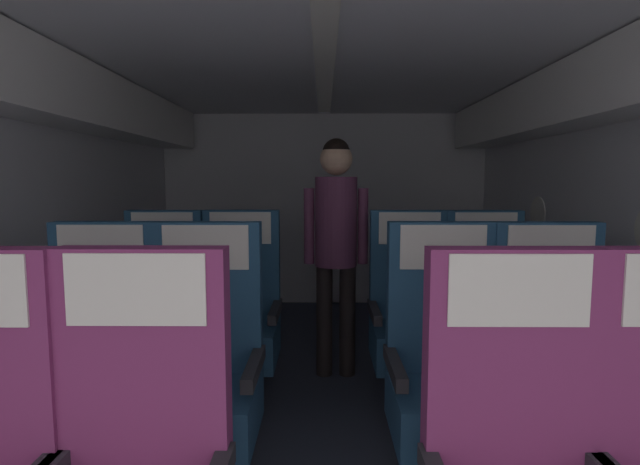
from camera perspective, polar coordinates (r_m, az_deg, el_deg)
ground at (r=2.89m, az=0.53°, el=-21.57°), size 3.70×5.84×0.02m
fuselage_shell at (r=2.82m, az=0.57°, el=9.79°), size 3.58×5.49×2.09m
seat_b_left_window at (r=2.46m, az=-24.43°, el=-14.80°), size 0.51×0.49×1.14m
seat_b_left_aisle at (r=2.30m, az=-13.34°, el=-15.86°), size 0.51×0.49×1.14m
seat_b_right_aisle at (r=2.46m, az=25.54°, el=-14.83°), size 0.51×0.49×1.14m
seat_b_right_window at (r=2.31m, az=14.29°, el=-15.75°), size 0.51×0.49×1.14m
seat_c_left_window at (r=3.23m, az=-18.01°, el=-9.54°), size 0.51×0.49×1.14m
seat_c_left_aisle at (r=3.14m, az=-9.33°, el=-9.80°), size 0.51×0.49×1.14m
seat_c_right_aisle at (r=3.24m, az=18.87°, el=-9.56°), size 0.51×0.49×1.14m
seat_c_right_window at (r=3.13m, az=10.46°, el=-9.86°), size 0.51×0.49×1.14m
flight_attendant at (r=3.28m, az=1.87°, el=0.12°), size 0.43×0.28×1.61m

